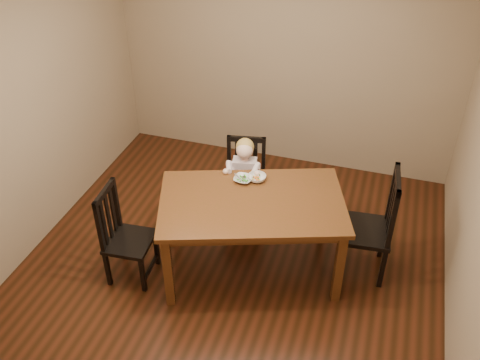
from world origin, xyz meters
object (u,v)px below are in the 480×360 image
(chair_right, at_px, (372,226))
(toddler, at_px, (244,175))
(chair_left, at_px, (124,236))
(dining_table, at_px, (252,209))
(bowl_veg, at_px, (257,178))
(chair_child, at_px, (245,184))
(bowl_peas, at_px, (243,179))

(chair_right, relative_size, toddler, 2.03)
(chair_left, distance_m, chair_right, 2.28)
(dining_table, height_order, bowl_veg, bowl_veg)
(chair_right, distance_m, bowl_veg, 1.15)
(bowl_veg, bearing_deg, chair_child, 121.21)
(chair_left, bearing_deg, bowl_peas, 121.60)
(chair_left, bearing_deg, dining_table, 106.12)
(chair_child, distance_m, chair_left, 1.39)
(dining_table, xyz_separation_m, toddler, (-0.27, 0.66, -0.12))
(toddler, xyz_separation_m, bowl_peas, (0.10, -0.39, 0.24))
(chair_child, bearing_deg, chair_right, 153.19)
(dining_table, xyz_separation_m, bowl_peas, (-0.17, 0.27, 0.12))
(bowl_peas, bearing_deg, chair_left, -143.94)
(dining_table, relative_size, bowl_veg, 10.94)
(bowl_veg, bearing_deg, chair_left, -145.14)
(chair_left, relative_size, bowl_veg, 5.67)
(dining_table, distance_m, bowl_veg, 0.35)
(chair_left, distance_m, bowl_peas, 1.21)
(chair_right, bearing_deg, bowl_veg, 85.25)
(dining_table, bearing_deg, bowl_peas, 121.98)
(bowl_veg, bearing_deg, toddler, 123.59)
(dining_table, xyz_separation_m, chair_child, (-0.28, 0.71, -0.27))
(chair_right, relative_size, bowl_peas, 6.58)
(chair_child, distance_m, toddler, 0.15)
(chair_child, xyz_separation_m, toddler, (0.01, -0.05, 0.14))
(chair_right, xyz_separation_m, toddler, (-1.33, 0.33, 0.07))
(dining_table, relative_size, toddler, 3.42)
(chair_left, height_order, toddler, chair_left)
(dining_table, bearing_deg, chair_right, 17.06)
(toddler, distance_m, bowl_veg, 0.47)
(bowl_peas, distance_m, bowl_veg, 0.13)
(chair_child, height_order, bowl_veg, chair_child)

